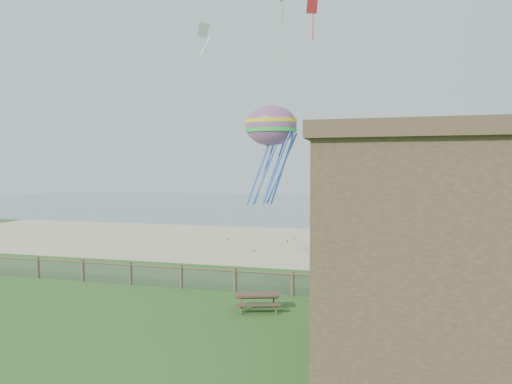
% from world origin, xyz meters
% --- Properties ---
extents(ground, '(160.00, 160.00, 0.00)m').
position_xyz_m(ground, '(0.00, 0.00, 0.00)').
color(ground, '#2B591E').
rests_on(ground, ground).
extents(sand_beach, '(72.00, 20.00, 0.02)m').
position_xyz_m(sand_beach, '(0.00, 22.00, 0.00)').
color(sand_beach, '#C1B38B').
rests_on(sand_beach, ground).
extents(ocean, '(160.00, 68.00, 0.02)m').
position_xyz_m(ocean, '(0.00, 66.00, 0.00)').
color(ocean, slate).
rests_on(ocean, ground).
extents(chainlink_fence, '(36.20, 0.20, 1.25)m').
position_xyz_m(chainlink_fence, '(0.00, 6.00, 0.55)').
color(chainlink_fence, brown).
rests_on(chainlink_fence, ground).
extents(picnic_table, '(2.31, 2.00, 0.83)m').
position_xyz_m(picnic_table, '(1.90, 3.33, 0.41)').
color(picnic_table, brown).
rests_on(picnic_table, ground).
extents(octopus_kite, '(3.92, 3.07, 7.32)m').
position_xyz_m(octopus_kite, '(0.02, 14.28, 7.43)').
color(octopus_kite, red).
extents(kite_white, '(1.97, 1.91, 2.39)m').
position_xyz_m(kite_white, '(-6.50, 18.46, 16.89)').
color(kite_white, white).
extents(kite_red, '(1.46, 1.87, 2.47)m').
position_xyz_m(kite_red, '(2.38, 17.24, 17.36)').
color(kite_red, red).
extents(kite_green, '(2.06, 1.74, 2.68)m').
position_xyz_m(kite_green, '(-0.50, 20.28, 19.78)').
color(kite_green, green).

